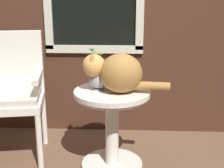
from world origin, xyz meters
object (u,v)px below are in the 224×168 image
object	(u,v)px
wicker_side_table	(112,117)
pewter_vase_with_ivy	(98,77)
cat	(118,72)
wicker_chair	(11,88)

from	to	relation	value
wicker_side_table	pewter_vase_with_ivy	world-z (taller)	pewter_vase_with_ivy
wicker_side_table	cat	size ratio (longest dim) A/B	1.00
pewter_vase_with_ivy	wicker_side_table	bearing A→B (deg)	-9.15
cat	pewter_vase_with_ivy	size ratio (longest dim) A/B	2.05
pewter_vase_with_ivy	wicker_chair	bearing A→B (deg)	167.43
cat	pewter_vase_with_ivy	distance (m)	0.16
wicker_side_table	pewter_vase_with_ivy	size ratio (longest dim) A/B	2.05
wicker_side_table	wicker_chair	world-z (taller)	wicker_chair
wicker_side_table	pewter_vase_with_ivy	bearing A→B (deg)	170.85
wicker_chair	pewter_vase_with_ivy	xyz separation A→B (m)	(0.72, -0.16, 0.14)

